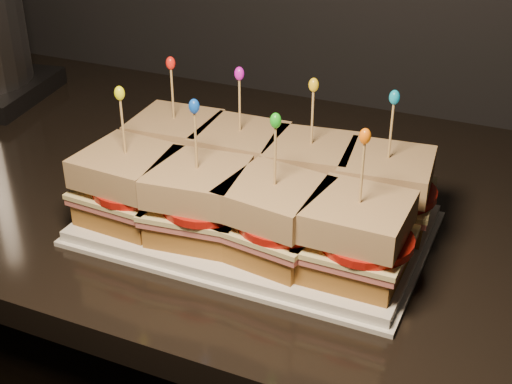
% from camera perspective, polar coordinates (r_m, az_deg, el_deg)
% --- Properties ---
extents(granite_slab, '(2.58, 0.70, 0.04)m').
position_cam_1_polar(granite_slab, '(0.93, 17.14, -3.99)').
color(granite_slab, black).
rests_on(granite_slab, cabinet).
extents(platter, '(0.40, 0.25, 0.02)m').
position_cam_1_polar(platter, '(0.88, 0.00, -2.62)').
color(platter, white).
rests_on(platter, granite_slab).
extents(platter_rim, '(0.41, 0.26, 0.01)m').
position_cam_1_polar(platter_rim, '(0.88, 0.00, -2.95)').
color(platter_rim, white).
rests_on(platter_rim, granite_slab).
extents(sandwich_0_bread_bot, '(0.11, 0.11, 0.03)m').
position_cam_1_polar(sandwich_0_bread_bot, '(0.97, -6.35, 1.97)').
color(sandwich_0_bread_bot, brown).
rests_on(sandwich_0_bread_bot, platter).
extents(sandwich_0_ham, '(0.12, 0.11, 0.01)m').
position_cam_1_polar(sandwich_0_ham, '(0.96, -6.41, 2.93)').
color(sandwich_0_ham, '#C55A5B').
rests_on(sandwich_0_ham, sandwich_0_bread_bot).
extents(sandwich_0_cheese, '(0.12, 0.12, 0.01)m').
position_cam_1_polar(sandwich_0_cheese, '(0.96, -6.43, 3.30)').
color(sandwich_0_cheese, beige).
rests_on(sandwich_0_cheese, sandwich_0_ham).
extents(sandwich_0_tomato, '(0.10, 0.10, 0.01)m').
position_cam_1_polar(sandwich_0_tomato, '(0.95, -6.00, 3.44)').
color(sandwich_0_tomato, '#AD140C').
rests_on(sandwich_0_tomato, sandwich_0_cheese).
extents(sandwich_0_bread_top, '(0.11, 0.11, 0.03)m').
position_cam_1_polar(sandwich_0_bread_top, '(0.95, -6.53, 4.91)').
color(sandwich_0_bread_top, brown).
rests_on(sandwich_0_bread_top, sandwich_0_tomato).
extents(sandwich_0_pick, '(0.00, 0.00, 0.09)m').
position_cam_1_polar(sandwich_0_pick, '(0.93, -6.69, 7.58)').
color(sandwich_0_pick, tan).
rests_on(sandwich_0_pick, sandwich_0_bread_top).
extents(sandwich_0_frill, '(0.01, 0.01, 0.02)m').
position_cam_1_polar(sandwich_0_frill, '(0.91, -6.85, 10.21)').
color(sandwich_0_frill, red).
rests_on(sandwich_0_frill, sandwich_0_pick).
extents(sandwich_1_bread_bot, '(0.10, 0.10, 0.03)m').
position_cam_1_polar(sandwich_1_bread_bot, '(0.93, -1.25, 0.90)').
color(sandwich_1_bread_bot, brown).
rests_on(sandwich_1_bread_bot, platter).
extents(sandwich_1_ham, '(0.11, 0.11, 0.01)m').
position_cam_1_polar(sandwich_1_ham, '(0.92, -1.26, 1.88)').
color(sandwich_1_ham, '#C55A5B').
rests_on(sandwich_1_ham, sandwich_1_bread_bot).
extents(sandwich_1_cheese, '(0.12, 0.11, 0.01)m').
position_cam_1_polar(sandwich_1_cheese, '(0.92, -1.26, 2.27)').
color(sandwich_1_cheese, beige).
rests_on(sandwich_1_cheese, sandwich_1_ham).
extents(sandwich_1_tomato, '(0.10, 0.10, 0.01)m').
position_cam_1_polar(sandwich_1_tomato, '(0.91, -0.74, 2.40)').
color(sandwich_1_tomato, '#AD140C').
rests_on(sandwich_1_tomato, sandwich_1_cheese).
extents(sandwich_1_bread_top, '(0.11, 0.11, 0.03)m').
position_cam_1_polar(sandwich_1_bread_top, '(0.91, -1.28, 3.94)').
color(sandwich_1_bread_top, brown).
rests_on(sandwich_1_bread_top, sandwich_1_tomato).
extents(sandwich_1_pick, '(0.00, 0.00, 0.09)m').
position_cam_1_polar(sandwich_1_pick, '(0.89, -1.32, 6.72)').
color(sandwich_1_pick, tan).
rests_on(sandwich_1_pick, sandwich_1_bread_top).
extents(sandwich_1_frill, '(0.01, 0.01, 0.02)m').
position_cam_1_polar(sandwich_1_frill, '(0.87, -1.35, 9.46)').
color(sandwich_1_frill, '#D312D1').
rests_on(sandwich_1_frill, sandwich_1_pick).
extents(sandwich_2_bread_bot, '(0.11, 0.11, 0.03)m').
position_cam_1_polar(sandwich_2_bread_bot, '(0.90, 4.27, -0.27)').
color(sandwich_2_bread_bot, brown).
rests_on(sandwich_2_bread_bot, platter).
extents(sandwich_2_ham, '(0.12, 0.12, 0.01)m').
position_cam_1_polar(sandwich_2_ham, '(0.89, 4.31, 0.74)').
color(sandwich_2_ham, '#C55A5B').
rests_on(sandwich_2_ham, sandwich_2_bread_bot).
extents(sandwich_2_cheese, '(0.13, 0.12, 0.01)m').
position_cam_1_polar(sandwich_2_cheese, '(0.89, 4.32, 1.14)').
color(sandwich_2_cheese, beige).
rests_on(sandwich_2_cheese, sandwich_2_ham).
extents(sandwich_2_tomato, '(0.10, 0.10, 0.01)m').
position_cam_1_polar(sandwich_2_tomato, '(0.87, 4.94, 1.25)').
color(sandwich_2_tomato, '#AD140C').
rests_on(sandwich_2_tomato, sandwich_2_cheese).
extents(sandwich_2_bread_top, '(0.12, 0.12, 0.03)m').
position_cam_1_polar(sandwich_2_bread_top, '(0.87, 4.40, 2.85)').
color(sandwich_2_bread_top, brown).
rests_on(sandwich_2_bread_top, sandwich_2_tomato).
extents(sandwich_2_pick, '(0.00, 0.00, 0.09)m').
position_cam_1_polar(sandwich_2_pick, '(0.85, 4.51, 5.71)').
color(sandwich_2_pick, tan).
rests_on(sandwich_2_pick, sandwich_2_bread_top).
extents(sandwich_2_frill, '(0.01, 0.01, 0.02)m').
position_cam_1_polar(sandwich_2_frill, '(0.84, 4.63, 8.54)').
color(sandwich_2_frill, yellow).
rests_on(sandwich_2_frill, sandwich_2_pick).
extents(sandwich_3_bread_bot, '(0.11, 0.11, 0.03)m').
position_cam_1_polar(sandwich_3_bread_bot, '(0.88, 10.12, -1.51)').
color(sandwich_3_bread_bot, brown).
rests_on(sandwich_3_bread_bot, platter).
extents(sandwich_3_ham, '(0.12, 0.12, 0.01)m').
position_cam_1_polar(sandwich_3_ham, '(0.87, 10.23, -0.49)').
color(sandwich_3_ham, '#C55A5B').
rests_on(sandwich_3_ham, sandwich_3_bread_bot).
extents(sandwich_3_cheese, '(0.12, 0.12, 0.01)m').
position_cam_1_polar(sandwich_3_cheese, '(0.86, 10.27, -0.08)').
color(sandwich_3_cheese, beige).
rests_on(sandwich_3_cheese, sandwich_3_ham).
extents(sandwich_3_tomato, '(0.10, 0.10, 0.01)m').
position_cam_1_polar(sandwich_3_tomato, '(0.85, 10.98, 0.02)').
color(sandwich_3_tomato, '#AD140C').
rests_on(sandwich_3_tomato, sandwich_3_cheese).
extents(sandwich_3_bread_top, '(0.11, 0.11, 0.03)m').
position_cam_1_polar(sandwich_3_bread_top, '(0.85, 10.44, 1.65)').
color(sandwich_3_bread_top, brown).
rests_on(sandwich_3_bread_top, sandwich_3_tomato).
extents(sandwich_3_pick, '(0.00, 0.00, 0.09)m').
position_cam_1_polar(sandwich_3_pick, '(0.83, 10.73, 4.57)').
color(sandwich_3_pick, tan).
rests_on(sandwich_3_pick, sandwich_3_bread_top).
extents(sandwich_3_frill, '(0.01, 0.01, 0.02)m').
position_cam_1_polar(sandwich_3_frill, '(0.81, 11.01, 7.45)').
color(sandwich_3_frill, '#1196C0').
rests_on(sandwich_3_frill, sandwich_3_pick).
extents(sandwich_4_bread_bot, '(0.11, 0.11, 0.03)m').
position_cam_1_polar(sandwich_4_bread_bot, '(0.89, -10.00, -1.11)').
color(sandwich_4_bread_bot, brown).
rests_on(sandwich_4_bread_bot, platter).
extents(sandwich_4_ham, '(0.12, 0.11, 0.01)m').
position_cam_1_polar(sandwich_4_ham, '(0.88, -10.10, -0.09)').
color(sandwich_4_ham, '#C55A5B').
rests_on(sandwich_4_ham, sandwich_4_bread_bot).
extents(sandwich_4_cheese, '(0.12, 0.12, 0.01)m').
position_cam_1_polar(sandwich_4_cheese, '(0.87, -10.14, 0.31)').
color(sandwich_4_cheese, beige).
rests_on(sandwich_4_cheese, sandwich_4_ham).
extents(sandwich_4_tomato, '(0.10, 0.10, 0.01)m').
position_cam_1_polar(sandwich_4_tomato, '(0.86, -9.73, 0.42)').
color(sandwich_4_tomato, '#AD140C').
rests_on(sandwich_4_tomato, sandwich_4_cheese).
extents(sandwich_4_bread_top, '(0.11, 0.11, 0.03)m').
position_cam_1_polar(sandwich_4_bread_top, '(0.86, -10.31, 2.03)').
color(sandwich_4_bread_top, brown).
rests_on(sandwich_4_bread_top, sandwich_4_tomato).
extents(sandwich_4_pick, '(0.00, 0.00, 0.09)m').
position_cam_1_polar(sandwich_4_pick, '(0.84, -10.59, 4.92)').
color(sandwich_4_pick, tan).
rests_on(sandwich_4_pick, sandwich_4_bread_top).
extents(sandwich_4_frill, '(0.01, 0.01, 0.02)m').
position_cam_1_polar(sandwich_4_frill, '(0.82, -10.87, 7.77)').
color(sandwich_4_frill, '#ECF311').
rests_on(sandwich_4_frill, sandwich_4_pick).
extents(sandwich_5_bread_bot, '(0.11, 0.11, 0.03)m').
position_cam_1_polar(sandwich_5_bread_bot, '(0.84, -4.56, -2.45)').
color(sandwich_5_bread_bot, brown).
rests_on(sandwich_5_bread_bot, platter).
extents(sandwich_5_ham, '(0.12, 0.12, 0.01)m').
position_cam_1_polar(sandwich_5_ham, '(0.83, -4.60, -1.39)').
color(sandwich_5_ham, '#C55A5B').
rests_on(sandwich_5_ham, sandwich_5_bread_bot).
extents(sandwich_5_cheese, '(0.12, 0.12, 0.01)m').
position_cam_1_polar(sandwich_5_cheese, '(0.83, -4.62, -0.98)').
color(sandwich_5_cheese, beige).
rests_on(sandwich_5_cheese, sandwich_5_ham).
extents(sandwich_5_tomato, '(0.10, 0.10, 0.01)m').
position_cam_1_polar(sandwich_5_tomato, '(0.82, -4.10, -0.88)').
color(sandwich_5_tomato, '#AD140C').
rests_on(sandwich_5_tomato, sandwich_5_cheese).
extents(sandwich_5_bread_top, '(0.11, 0.11, 0.03)m').
position_cam_1_polar(sandwich_5_bread_top, '(0.82, -4.70, 0.82)').
color(sandwich_5_bread_top, brown).
rests_on(sandwich_5_bread_top, sandwich_5_tomato).
extents(sandwich_5_pick, '(0.00, 0.00, 0.09)m').
position_cam_1_polar(sandwich_5_pick, '(0.79, -4.84, 3.84)').
color(sandwich_5_pick, tan).
rests_on(sandwich_5_pick, sandwich_5_bread_top).
extents(sandwich_5_frill, '(0.01, 0.01, 0.02)m').
position_cam_1_polar(sandwich_5_frill, '(0.78, -4.98, 6.85)').
color(sandwich_5_frill, blue).
rests_on(sandwich_5_frill, sandwich_5_pick).
extents(sandwich_6_bread_bot, '(0.11, 0.11, 0.03)m').
position_cam_1_polar(sandwich_6_bread_bot, '(0.81, 1.44, -3.90)').
color(sandwich_6_bread_bot, brown).
rests_on(sandwich_6_bread_bot, platter).
extents(sandwich_6_ham, '(0.12, 0.12, 0.01)m').
position_cam_1_polar(sandwich_6_ham, '(0.80, 1.46, -2.81)').
color(sandwich_6_ham, '#C55A5B').
rests_on(sandwich_6_ham, sandwich_6_bread_bot).
extents(sandwich_6_cheese, '(0.13, 0.12, 0.01)m').
position_cam_1_polar(sandwich_6_cheese, '(0.79, 1.46, -2.38)').
color(sandwich_6_cheese, beige).
rests_on(sandwich_6_cheese, sandwich_6_ham).
extents(sandwich_6_tomato, '(0.10, 0.10, 0.01)m').
position_cam_1_polar(sandwich_6_tomato, '(0.78, 2.11, -2.31)').
color(sandwich_6_tomato, '#AD140C').
rests_on(sandwich_6_tomato, sandwich_6_cheese).
extents(sandwich_6_bread_top, '(0.12, 0.12, 0.03)m').
position_cam_1_polar(sandwich_6_bread_top, '(0.78, 1.49, -0.53)').
color(sandwich_6_bread_top, brown).
rests_on(sandwich_6_bread_top, sandwich_6_tomato).
extents(sandwich_6_pick, '(0.00, 0.00, 0.09)m').
position_cam_1_polar(sandwich_6_pick, '(0.76, 1.53, 2.60)').
color(sandwich_6_pick, tan).
rests_on(sandwich_6_pick, sandwich_6_bread_top).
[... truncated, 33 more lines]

